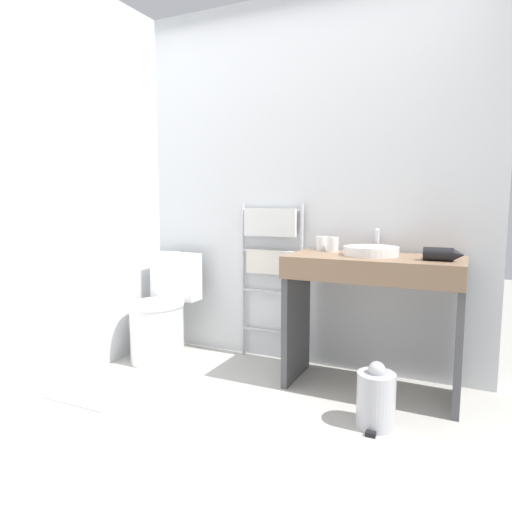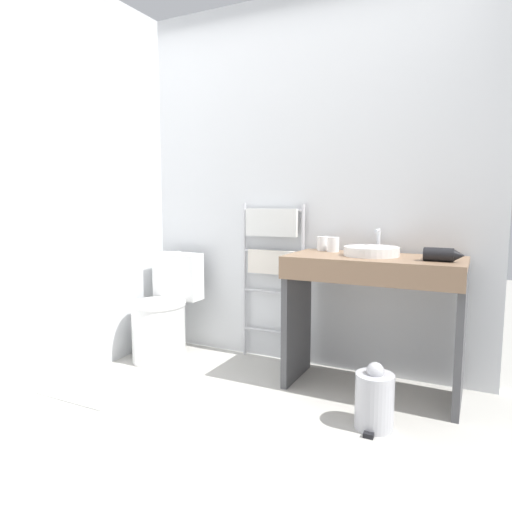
{
  "view_description": "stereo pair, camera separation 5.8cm",
  "coord_description": "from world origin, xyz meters",
  "px_view_note": "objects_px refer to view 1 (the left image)",
  "views": [
    {
      "loc": [
        1.13,
        -1.7,
        1.17
      ],
      "look_at": [
        -0.07,
        0.84,
        0.83
      ],
      "focal_mm": 32.0,
      "sensor_mm": 36.0,
      "label": 1
    },
    {
      "loc": [
        1.18,
        -1.67,
        1.17
      ],
      "look_at": [
        -0.07,
        0.84,
        0.83
      ],
      "focal_mm": 32.0,
      "sensor_mm": 36.0,
      "label": 2
    }
  ],
  "objects_px": {
    "towel_radiator": "(270,251)",
    "trash_bin": "(376,398)",
    "toilet": "(162,318)",
    "cup_near_wall": "(322,243)",
    "sink_basin": "(371,251)",
    "cup_near_edge": "(332,244)",
    "hair_dryer": "(441,254)"
  },
  "relations": [
    {
      "from": "hair_dryer",
      "to": "trash_bin",
      "type": "distance_m",
      "value": 0.86
    },
    {
      "from": "cup_near_edge",
      "to": "trash_bin",
      "type": "relative_size",
      "value": 0.27
    },
    {
      "from": "toilet",
      "to": "sink_basin",
      "type": "height_order",
      "value": "sink_basin"
    },
    {
      "from": "toilet",
      "to": "hair_dryer",
      "type": "bearing_deg",
      "value": 0.48
    },
    {
      "from": "towel_radiator",
      "to": "sink_basin",
      "type": "relative_size",
      "value": 3.48
    },
    {
      "from": "sink_basin",
      "to": "cup_near_edge",
      "type": "xyz_separation_m",
      "value": [
        -0.27,
        0.1,
        0.02
      ]
    },
    {
      "from": "cup_near_edge",
      "to": "hair_dryer",
      "type": "relative_size",
      "value": 0.46
    },
    {
      "from": "sink_basin",
      "to": "toilet",
      "type": "bearing_deg",
      "value": -175.99
    },
    {
      "from": "cup_near_wall",
      "to": "trash_bin",
      "type": "height_order",
      "value": "cup_near_wall"
    },
    {
      "from": "cup_near_wall",
      "to": "cup_near_edge",
      "type": "height_order",
      "value": "cup_near_edge"
    },
    {
      "from": "toilet",
      "to": "sink_basin",
      "type": "bearing_deg",
      "value": 4.01
    },
    {
      "from": "toilet",
      "to": "sink_basin",
      "type": "distance_m",
      "value": 1.6
    },
    {
      "from": "cup_near_wall",
      "to": "trash_bin",
      "type": "distance_m",
      "value": 1.1
    },
    {
      "from": "toilet",
      "to": "cup_near_wall",
      "type": "relative_size",
      "value": 8.35
    },
    {
      "from": "toilet",
      "to": "sink_basin",
      "type": "xyz_separation_m",
      "value": [
        1.5,
        0.11,
        0.56
      ]
    },
    {
      "from": "sink_basin",
      "to": "hair_dryer",
      "type": "xyz_separation_m",
      "value": [
        0.4,
        -0.09,
        0.01
      ]
    },
    {
      "from": "toilet",
      "to": "cup_near_edge",
      "type": "xyz_separation_m",
      "value": [
        1.23,
        0.21,
        0.58
      ]
    },
    {
      "from": "towel_radiator",
      "to": "hair_dryer",
      "type": "bearing_deg",
      "value": -14.54
    },
    {
      "from": "towel_radiator",
      "to": "trash_bin",
      "type": "height_order",
      "value": "towel_radiator"
    },
    {
      "from": "sink_basin",
      "to": "hair_dryer",
      "type": "relative_size",
      "value": 1.58
    },
    {
      "from": "toilet",
      "to": "cup_near_wall",
      "type": "xyz_separation_m",
      "value": [
        1.14,
        0.27,
        0.58
      ]
    },
    {
      "from": "cup_near_wall",
      "to": "trash_bin",
      "type": "xyz_separation_m",
      "value": [
        0.5,
        -0.64,
        -0.73
      ]
    },
    {
      "from": "toilet",
      "to": "hair_dryer",
      "type": "height_order",
      "value": "hair_dryer"
    },
    {
      "from": "towel_radiator",
      "to": "hair_dryer",
      "type": "xyz_separation_m",
      "value": [
        1.16,
        -0.3,
        0.07
      ]
    },
    {
      "from": "cup_near_edge",
      "to": "hair_dryer",
      "type": "height_order",
      "value": "cup_near_edge"
    },
    {
      "from": "towel_radiator",
      "to": "toilet",
      "type": "bearing_deg",
      "value": -156.76
    },
    {
      "from": "trash_bin",
      "to": "sink_basin",
      "type": "bearing_deg",
      "value": 106.58
    },
    {
      "from": "toilet",
      "to": "cup_near_wall",
      "type": "distance_m",
      "value": 1.3
    },
    {
      "from": "toilet",
      "to": "towel_radiator",
      "type": "relative_size",
      "value": 0.68
    },
    {
      "from": "cup_near_edge",
      "to": "trash_bin",
      "type": "height_order",
      "value": "cup_near_edge"
    },
    {
      "from": "towel_radiator",
      "to": "trash_bin",
      "type": "distance_m",
      "value": 1.31
    },
    {
      "from": "toilet",
      "to": "cup_near_wall",
      "type": "bearing_deg",
      "value": 13.1
    }
  ]
}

